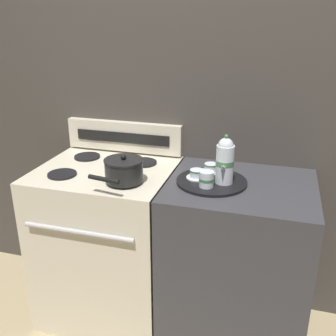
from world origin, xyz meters
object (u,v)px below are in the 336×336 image
object	(u,v)px
stove	(109,242)
teapot	(225,161)
saucepan	(124,170)
teacup_left	(197,174)
serving_tray	(212,181)
teacup_right	(211,168)
creamer_jug	(206,179)

from	to	relation	value
stove	teapot	distance (m)	0.89
saucepan	teacup_left	size ratio (longest dim) A/B	2.79
serving_tray	teacup_right	size ratio (longest dim) A/B	3.36
stove	creamer_jug	xyz separation A→B (m)	(0.59, -0.11, 0.52)
saucepan	teacup_left	distance (m)	0.37
serving_tray	creamer_jug	xyz separation A→B (m)	(-0.01, -0.09, 0.05)
teacup_left	creamer_jug	world-z (taller)	creamer_jug
serving_tray	saucepan	bearing A→B (deg)	-163.45
teacup_left	saucepan	bearing A→B (deg)	-159.12
stove	teapot	bearing A→B (deg)	-2.85
teapot	saucepan	bearing A→B (deg)	-166.87
teacup_left	creamer_jug	distance (m)	0.11
teacup_right	teacup_left	bearing A→B (deg)	-116.80
teacup_right	creamer_jug	xyz separation A→B (m)	(0.01, -0.20, 0.02)
serving_tray	creamer_jug	distance (m)	0.10
stove	teacup_right	xyz separation A→B (m)	(0.58, 0.09, 0.50)
saucepan	teacup_left	bearing A→B (deg)	20.88
saucepan	creamer_jug	xyz separation A→B (m)	(0.41, 0.04, -0.02)
creamer_jug	teapot	bearing A→B (deg)	44.39
stove	teacup_right	bearing A→B (deg)	8.94
stove	teapot	xyz separation A→B (m)	(0.66, -0.03, 0.60)
stove	creamer_jug	distance (m)	0.79
stove	saucepan	distance (m)	0.58
teacup_left	teapot	bearing A→B (deg)	-7.28
serving_tray	teacup_left	distance (m)	0.08
teacup_right	saucepan	bearing A→B (deg)	-149.24
stove	teacup_left	distance (m)	0.73
stove	serving_tray	size ratio (longest dim) A/B	2.66
teapot	teacup_right	world-z (taller)	teapot
serving_tray	teacup_left	world-z (taller)	teacup_left
stove	serving_tray	xyz separation A→B (m)	(0.60, -0.02, 0.48)
teapot	teacup_left	xyz separation A→B (m)	(-0.14, 0.02, -0.09)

